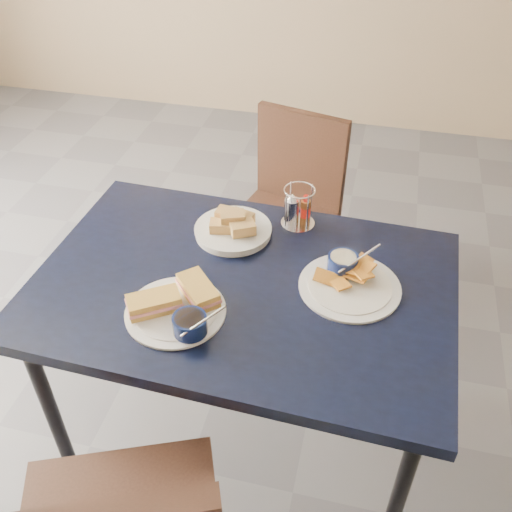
% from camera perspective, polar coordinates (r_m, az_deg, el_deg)
% --- Properties ---
extents(ground, '(6.00, 6.00, 0.00)m').
position_cam_1_polar(ground, '(2.26, 5.22, -15.68)').
color(ground, '#56555B').
rests_on(ground, ground).
extents(dining_table, '(1.23, 0.84, 0.75)m').
position_cam_1_polar(dining_table, '(1.69, -1.31, -4.27)').
color(dining_table, black).
rests_on(dining_table, ground).
extents(chair_far, '(0.48, 0.47, 0.84)m').
position_cam_1_polar(chair_far, '(2.48, 3.04, 5.88)').
color(chair_far, black).
rests_on(chair_far, ground).
extents(sandwich_plate, '(0.30, 0.28, 0.12)m').
position_cam_1_polar(sandwich_plate, '(1.55, -7.74, -5.04)').
color(sandwich_plate, white).
rests_on(sandwich_plate, dining_table).
extents(plantain_plate, '(0.29, 0.29, 0.12)m').
position_cam_1_polar(plantain_plate, '(1.65, 9.15, -2.16)').
color(plantain_plate, white).
rests_on(plantain_plate, dining_table).
extents(bread_basket, '(0.24, 0.24, 0.08)m').
position_cam_1_polar(bread_basket, '(1.81, -2.29, 2.87)').
color(bread_basket, white).
rests_on(bread_basket, dining_table).
extents(condiment_caddy, '(0.11, 0.11, 0.14)m').
position_cam_1_polar(condiment_caddy, '(1.84, 4.13, 4.67)').
color(condiment_caddy, silver).
rests_on(condiment_caddy, dining_table).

